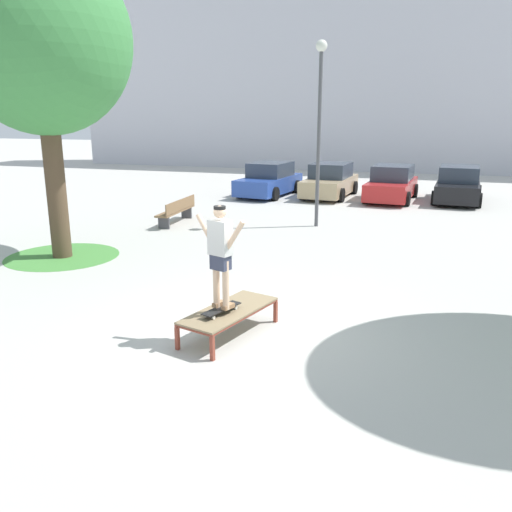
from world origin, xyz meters
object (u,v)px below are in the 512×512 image
object	(u,v)px
car_blue	(269,180)
car_tan	(330,181)
car_red	(392,184)
light_post	(320,107)
tree_near_left	(41,41)
skate_box	(229,312)
skateboard	(221,309)
skater	(220,250)
car_black	(458,185)
park_bench	(177,210)

from	to	relation	value
car_blue	car_tan	xyz separation A→B (m)	(2.72, 0.45, 0.00)
car_red	light_post	bearing A→B (deg)	-107.66
tree_near_left	light_post	size ratio (longest dim) A/B	1.30
light_post	skate_box	bearing A→B (deg)	-87.94
skateboard	skater	world-z (taller)	skater
car_red	light_post	size ratio (longest dim) A/B	0.75
skate_box	skater	world-z (taller)	skater
skate_box	tree_near_left	world-z (taller)	tree_near_left
skater	car_red	world-z (taller)	skater
skater	tree_near_left	world-z (taller)	tree_near_left
car_red	light_post	xyz separation A→B (m)	(-2.04, -6.41, 3.13)
car_red	car_black	distance (m)	2.75
tree_near_left	park_bench	xyz separation A→B (m)	(0.99, 4.87, -4.86)
car_blue	park_bench	xyz separation A→B (m)	(-1.24, -7.14, -0.24)
skate_box	car_tan	size ratio (longest dim) A/B	0.47
skater	car_blue	size ratio (longest dim) A/B	0.39
car_black	park_bench	xyz separation A→B (m)	(-9.39, -7.81, -0.24)
tree_near_left	park_bench	size ratio (longest dim) A/B	3.14
car_blue	light_post	world-z (taller)	light_post
skate_box	car_black	world-z (taller)	car_black
skater	park_bench	distance (m)	9.94
light_post	car_blue	bearing A→B (deg)	118.77
skateboard	tree_near_left	xyz separation A→B (m)	(-5.90, 3.70, 4.77)
car_black	park_bench	world-z (taller)	car_black
car_tan	car_red	world-z (taller)	same
skate_box	car_blue	bearing A→B (deg)	103.53
skater	car_black	world-z (taller)	skater
skateboard	car_red	distance (m)	16.04
skateboard	car_black	size ratio (longest dim) A/B	0.19
car_tan	car_black	world-z (taller)	same
car_tan	car_blue	bearing A→B (deg)	-170.69
skate_box	skater	xyz separation A→B (m)	(-0.06, -0.21, 1.12)
skater	car_tan	bearing A→B (deg)	93.38
skateboard	car_black	world-z (taller)	car_black
skate_box	car_red	bearing A→B (deg)	83.81
tree_near_left	car_black	xyz separation A→B (m)	(10.39, 12.68, -4.61)
skater	skate_box	bearing A→B (deg)	74.05
tree_near_left	skater	bearing A→B (deg)	-32.06
skateboard	light_post	bearing A→B (deg)	91.66
skate_box	tree_near_left	distance (m)	8.46
car_tan	car_black	xyz separation A→B (m)	(5.44, 0.22, 0.00)
car_blue	car_red	world-z (taller)	same
skateboard	light_post	size ratio (longest dim) A/B	0.14
car_tan	skater	bearing A→B (deg)	-86.62
car_red	park_bench	xyz separation A→B (m)	(-6.68, -7.37, -0.24)
skate_box	skateboard	bearing A→B (deg)	-105.98
car_black	park_bench	size ratio (longest dim) A/B	1.79
skater	park_bench	size ratio (longest dim) A/B	0.70
skateboard	skater	distance (m)	0.99
car_blue	park_bench	world-z (taller)	car_blue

